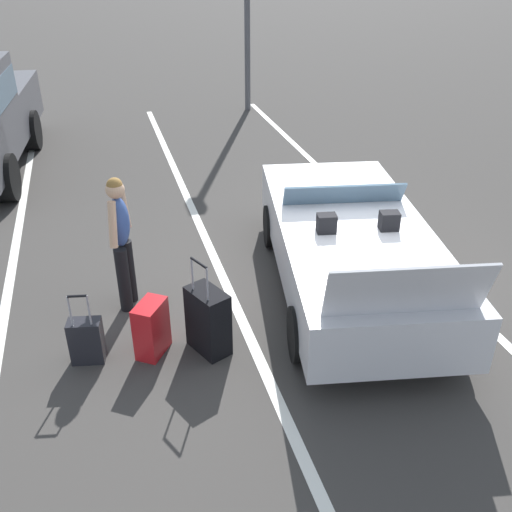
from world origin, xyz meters
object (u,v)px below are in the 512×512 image
Objects in this scene: convertible_car at (347,241)px; suitcase_large_black at (208,321)px; suitcase_small_carryon at (87,341)px; traveler_person at (121,237)px; suitcase_medium_bright at (152,329)px.

convertible_car is 3.89× the size of suitcase_large_black.
suitcase_large_black is 1.31× the size of suitcase_small_carryon.
traveler_person is (1.11, 0.77, 0.56)m from suitcase_large_black.
convertible_car is at bearing 0.33° from suitcase_large_black.
suitcase_small_carryon is (0.05, 0.68, -0.05)m from suitcase_medium_bright.
suitcase_medium_bright is at bearing -58.38° from traveler_person.
traveler_person is (0.22, 2.74, 0.34)m from convertible_car.
suitcase_medium_bright is 0.68m from suitcase_small_carryon.
convertible_car is 2.76m from traveler_person.
traveler_person reaches higher than suitcase_small_carryon.
suitcase_large_black is 1.46m from traveler_person.
convertible_car is 7.07× the size of suitcase_medium_bright.
suitcase_small_carryon reaches higher than suitcase_medium_bright.
traveler_person is at bearing -45.65° from suitcase_medium_bright.
traveler_person is (0.95, -0.50, 0.67)m from suitcase_small_carryon.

